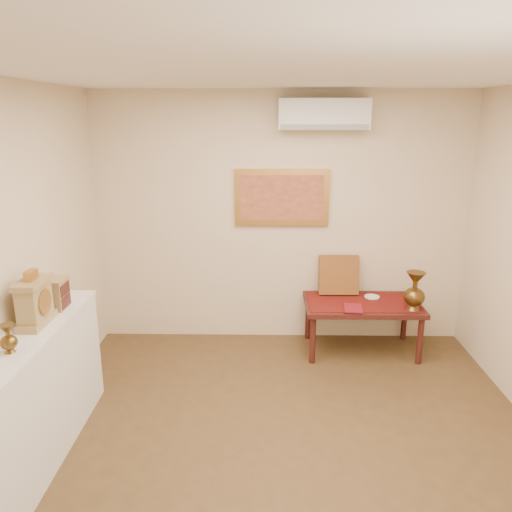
{
  "coord_description": "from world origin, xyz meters",
  "views": [
    {
      "loc": [
        -0.19,
        -3.03,
        2.44
      ],
      "look_at": [
        -0.26,
        1.15,
        1.26
      ],
      "focal_mm": 35.0,
      "sensor_mm": 36.0,
      "label": 1
    }
  ],
  "objects_px": {
    "display_ledge": "(29,405)",
    "low_table": "(362,308)",
    "wooden_chest": "(56,293)",
    "mantel_clock": "(35,302)",
    "brass_urn_tall": "(415,287)"
  },
  "relations": [
    {
      "from": "display_ledge",
      "to": "low_table",
      "type": "distance_m",
      "value": 3.27
    },
    {
      "from": "display_ledge",
      "to": "wooden_chest",
      "type": "xyz_separation_m",
      "value": [
        0.02,
        0.59,
        0.61
      ]
    },
    {
      "from": "mantel_clock",
      "to": "low_table",
      "type": "bearing_deg",
      "value": 30.85
    },
    {
      "from": "brass_urn_tall",
      "to": "low_table",
      "type": "xyz_separation_m",
      "value": [
        -0.47,
        0.21,
        -0.31
      ]
    },
    {
      "from": "wooden_chest",
      "to": "brass_urn_tall",
      "type": "bearing_deg",
      "value": 19.03
    },
    {
      "from": "mantel_clock",
      "to": "wooden_chest",
      "type": "height_order",
      "value": "mantel_clock"
    },
    {
      "from": "brass_urn_tall",
      "to": "wooden_chest",
      "type": "relative_size",
      "value": 1.95
    },
    {
      "from": "display_ledge",
      "to": "low_table",
      "type": "height_order",
      "value": "display_ledge"
    },
    {
      "from": "brass_urn_tall",
      "to": "low_table",
      "type": "distance_m",
      "value": 0.6
    },
    {
      "from": "display_ledge",
      "to": "brass_urn_tall",
      "type": "bearing_deg",
      "value": 28.01
    },
    {
      "from": "brass_urn_tall",
      "to": "wooden_chest",
      "type": "height_order",
      "value": "wooden_chest"
    },
    {
      "from": "brass_urn_tall",
      "to": "display_ledge",
      "type": "xyz_separation_m",
      "value": [
        -3.14,
        -1.67,
        -0.31
      ]
    },
    {
      "from": "display_ledge",
      "to": "mantel_clock",
      "type": "xyz_separation_m",
      "value": [
        -0.0,
        0.28,
        0.66
      ]
    },
    {
      "from": "mantel_clock",
      "to": "wooden_chest",
      "type": "xyz_separation_m",
      "value": [
        0.02,
        0.31,
        -0.05
      ]
    },
    {
      "from": "low_table",
      "to": "display_ledge",
      "type": "bearing_deg",
      "value": -144.9
    }
  ]
}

